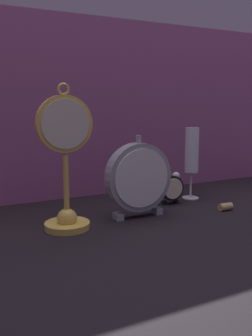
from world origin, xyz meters
TOP-DOWN VIEW (x-y plane):
  - ground_plane at (0.00, 0.00)m, footprint 4.00×4.00m
  - fabric_backdrop_drape at (0.00, 0.33)m, footprint 1.68×0.01m
  - pocket_watch_on_stand at (-0.19, 0.02)m, footprint 0.14×0.11m
  - alarm_clock_twin_bell at (0.17, 0.11)m, footprint 0.08×0.03m
  - mantel_clock_silver at (0.01, 0.03)m, footprint 0.19×0.04m
  - champagne_flute at (0.27, 0.13)m, footprint 0.05×0.05m
  - wine_cork at (0.27, -0.03)m, footprint 0.04×0.02m

SIDE VIEW (x-z plane):
  - ground_plane at x=0.00m, z-range 0.00..0.00m
  - wine_cork at x=0.27m, z-range 0.00..0.02m
  - alarm_clock_twin_bell at x=0.17m, z-range 0.01..0.11m
  - mantel_clock_silver at x=0.01m, z-range 0.00..0.22m
  - champagne_flute at x=0.27m, z-range 0.03..0.26m
  - pocket_watch_on_stand at x=-0.19m, z-range -0.03..0.33m
  - fabric_backdrop_drape at x=0.00m, z-range 0.00..0.59m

